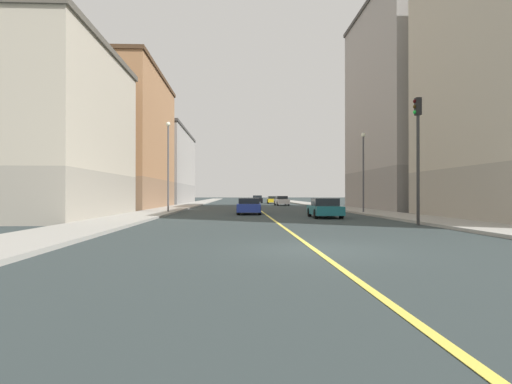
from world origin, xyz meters
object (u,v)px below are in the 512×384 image
(building_left_mid, at_px, (417,107))
(building_right_corner, at_px, (29,132))
(street_lamp_left_near, at_px, (363,163))
(car_white, at_px, (282,201))
(street_lamp_right_near, at_px, (168,158))
(traffic_light_left_near, at_px, (418,144))
(building_right_distant, at_px, (156,167))
(car_black, at_px, (257,199))
(car_blue, at_px, (249,206))
(car_teal, at_px, (325,208))
(building_right_midblock, at_px, (114,141))
(car_yellow, at_px, (273,200))

(building_left_mid, distance_m, building_right_corner, 35.67)
(street_lamp_left_near, bearing_deg, car_white, 98.57)
(street_lamp_right_near, bearing_deg, traffic_light_left_near, -43.56)
(building_right_distant, distance_m, traffic_light_left_near, 56.97)
(street_lamp_left_near, bearing_deg, car_black, 98.38)
(car_white, bearing_deg, car_blue, -101.48)
(building_right_corner, bearing_deg, car_teal, -0.77)
(traffic_light_left_near, xyz_separation_m, car_black, (-5.62, 57.87, -3.56))
(street_lamp_right_near, height_order, car_teal, street_lamp_right_near)
(street_lamp_left_near, height_order, car_black, street_lamp_left_near)
(street_lamp_right_near, distance_m, car_white, 27.97)
(building_left_mid, bearing_deg, car_white, 124.31)
(building_right_midblock, height_order, traffic_light_left_near, building_right_midblock)
(street_lamp_left_near, relative_size, street_lamp_right_near, 0.86)
(street_lamp_left_near, bearing_deg, street_lamp_right_near, 174.51)
(car_white, bearing_deg, car_yellow, 91.16)
(building_right_midblock, bearing_deg, street_lamp_right_near, -57.37)
(car_black, bearing_deg, car_teal, -87.38)
(car_yellow, bearing_deg, building_right_corner, -114.60)
(building_right_corner, bearing_deg, car_white, 57.21)
(building_right_midblock, xyz_separation_m, car_white, (20.37, 12.04, -6.99))
(traffic_light_left_near, bearing_deg, building_left_mid, 66.67)
(street_lamp_left_near, xyz_separation_m, car_teal, (-4.33, -5.48, -3.49))
(car_teal, xyz_separation_m, car_blue, (-5.05, 5.32, -0.00))
(street_lamp_right_near, distance_m, car_black, 44.69)
(building_left_mid, bearing_deg, car_blue, -153.66)
(building_right_corner, bearing_deg, building_right_distant, 90.00)
(street_lamp_left_near, bearing_deg, car_yellow, 96.23)
(car_teal, bearing_deg, street_lamp_left_near, 51.71)
(car_blue, bearing_deg, building_right_corner, -161.36)
(traffic_light_left_near, relative_size, car_teal, 1.53)
(car_yellow, xyz_separation_m, car_white, (0.25, -12.33, 0.03))
(car_blue, relative_size, car_white, 1.02)
(street_lamp_right_near, relative_size, car_teal, 1.75)
(building_right_corner, relative_size, traffic_light_left_near, 2.27)
(car_teal, distance_m, car_yellow, 44.22)
(street_lamp_right_near, bearing_deg, car_teal, -30.77)
(street_lamp_left_near, bearing_deg, building_left_mid, 46.16)
(street_lamp_right_near, distance_m, car_teal, 14.33)
(building_right_corner, relative_size, car_white, 3.29)
(building_left_mid, bearing_deg, car_teal, -131.78)
(building_right_corner, bearing_deg, street_lamp_right_near, 39.49)
(building_left_mid, distance_m, street_lamp_left_near, 13.51)
(car_black, bearing_deg, car_blue, -93.47)
(building_right_corner, bearing_deg, building_right_midblock, 90.00)
(building_right_corner, height_order, building_right_distant, building_right_distant)
(car_black, xyz_separation_m, car_white, (2.66, -18.62, -0.00))
(traffic_light_left_near, height_order, street_lamp_left_near, street_lamp_left_near)
(building_right_distant, distance_m, street_lamp_right_near, 38.47)
(street_lamp_right_near, bearing_deg, building_left_mid, 16.03)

